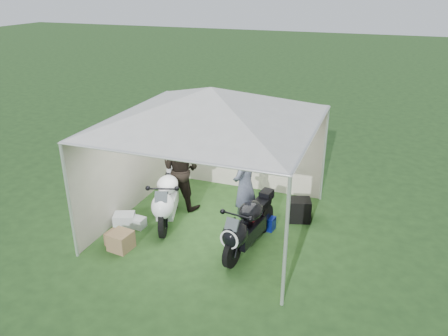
{
  "coord_description": "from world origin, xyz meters",
  "views": [
    {
      "loc": [
        3.07,
        -7.63,
        4.84
      ],
      "look_at": [
        0.13,
        0.35,
        1.2
      ],
      "focal_mm": 35.0,
      "sensor_mm": 36.0,
      "label": 1
    }
  ],
  "objects": [
    {
      "name": "ground",
      "position": [
        0.0,
        0.0,
        0.0
      ],
      "size": [
        80.0,
        80.0,
        0.0
      ],
      "primitive_type": "plane",
      "color": "#22421B",
      "rests_on": "ground"
    },
    {
      "name": "canopy_tent",
      "position": [
        -0.0,
        0.03,
        2.58
      ],
      "size": [
        5.66,
        5.66,
        3.0
      ],
      "color": "silver",
      "rests_on": "ground"
    },
    {
      "name": "motorcycle_white",
      "position": [
        -0.97,
        -0.22,
        0.57
      ],
      "size": [
        0.92,
        2.02,
        1.02
      ],
      "rotation": [
        0.0,
        0.0,
        0.32
      ],
      "color": "black",
      "rests_on": "ground"
    },
    {
      "name": "motorcycle_black",
      "position": [
        0.98,
        -0.69,
        0.56
      ],
      "size": [
        0.64,
        2.02,
        1.0
      ],
      "rotation": [
        0.0,
        0.0,
        -0.15
      ],
      "color": "black",
      "rests_on": "ground"
    },
    {
      "name": "paddock_stand",
      "position": [
        1.12,
        0.22,
        0.14
      ],
      "size": [
        0.41,
        0.29,
        0.28
      ],
      "primitive_type": "cube",
      "rotation": [
        0.0,
        0.0,
        -0.15
      ],
      "color": "#1024B1",
      "rests_on": "ground"
    },
    {
      "name": "person_dark_jacket",
      "position": [
        -0.98,
        0.54,
        0.94
      ],
      "size": [
        1.0,
        0.83,
        1.87
      ],
      "primitive_type": "imported",
      "rotation": [
        0.0,
        0.0,
        3.0
      ],
      "color": "black",
      "rests_on": "ground"
    },
    {
      "name": "person_blue_jacket",
      "position": [
        0.68,
        0.11,
        0.99
      ],
      "size": [
        0.59,
        0.79,
        1.97
      ],
      "primitive_type": "imported",
      "rotation": [
        0.0,
        0.0,
        -1.74
      ],
      "color": "slate",
      "rests_on": "ground"
    },
    {
      "name": "equipment_box",
      "position": [
        1.7,
        0.82,
        0.25
      ],
      "size": [
        0.59,
        0.53,
        0.5
      ],
      "primitive_type": "cube",
      "rotation": [
        0.0,
        0.0,
        0.29
      ],
      "color": "black",
      "rests_on": "ground"
    },
    {
      "name": "crate_0",
      "position": [
        -1.75,
        -0.72,
        0.14
      ],
      "size": [
        0.53,
        0.48,
        0.29
      ],
      "primitive_type": "cube",
      "rotation": [
        0.0,
        0.0,
        0.39
      ],
      "color": "silver",
      "rests_on": "ground"
    },
    {
      "name": "crate_1",
      "position": [
        -1.33,
        -1.51,
        0.18
      ],
      "size": [
        0.46,
        0.46,
        0.37
      ],
      "primitive_type": "cube",
      "rotation": [
        0.0,
        0.0,
        -0.13
      ],
      "color": "olive",
      "rests_on": "ground"
    },
    {
      "name": "crate_2",
      "position": [
        -1.45,
        -0.67,
        0.11
      ],
      "size": [
        0.32,
        0.27,
        0.22
      ],
      "primitive_type": "cube",
      "rotation": [
        0.0,
        0.0,
        -0.08
      ],
      "color": "silver",
      "rests_on": "ground"
    },
    {
      "name": "crate_3",
      "position": [
        -1.49,
        -1.42,
        0.14
      ],
      "size": [
        0.44,
        0.34,
        0.27
      ],
      "primitive_type": "cube",
      "rotation": [
        0.0,
        0.0,
        -0.11
      ],
      "color": "brown",
      "rests_on": "ground"
    }
  ]
}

